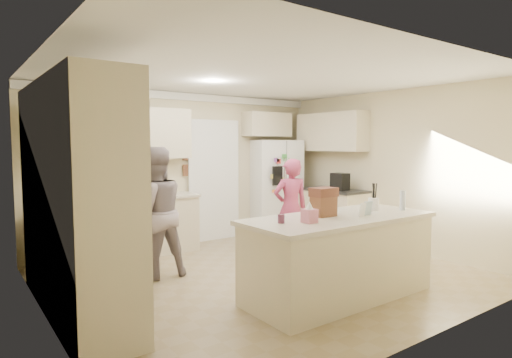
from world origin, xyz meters
TOP-DOWN VIEW (x-y plane):
  - floor at (0.00, 0.00)m, footprint 5.20×4.60m
  - ceiling at (0.00, 0.00)m, footprint 5.20×4.60m
  - wall_back at (0.00, 2.31)m, footprint 5.20×0.02m
  - wall_front at (0.00, -2.31)m, footprint 5.20×0.02m
  - wall_left at (-2.61, 0.00)m, footprint 0.02×4.60m
  - wall_right at (2.61, 0.00)m, footprint 0.02×4.60m
  - crown_back at (0.00, 2.26)m, footprint 5.20×0.08m
  - pantry_bank at (-2.30, 0.20)m, footprint 0.60×2.60m
  - back_base_cab at (-1.15, 2.00)m, footprint 2.20×0.60m
  - back_countertop at (-1.15, 1.99)m, footprint 2.24×0.63m
  - back_upper_cab at (-1.15, 2.12)m, footprint 2.20×0.35m
  - doorway_opening at (0.55, 2.28)m, footprint 0.90×0.06m
  - doorway_casing at (0.55, 2.24)m, footprint 1.02×0.03m
  - wall_frame_upper at (0.02, 2.27)m, footprint 0.15×0.02m
  - wall_frame_lower at (0.02, 2.27)m, footprint 0.15×0.02m
  - refrigerator at (1.79, 2.06)m, footprint 1.01×0.84m
  - fridge_seam at (1.79, 1.71)m, footprint 0.02×0.02m
  - fridge_dispenser at (1.57, 1.70)m, footprint 0.22×0.03m
  - fridge_handle_l at (1.74, 1.69)m, footprint 0.02×0.02m
  - fridge_handle_r at (1.84, 1.69)m, footprint 0.02×0.02m
  - over_fridge_cab at (1.65, 2.12)m, footprint 0.95×0.35m
  - right_base_cab at (2.30, 1.00)m, footprint 0.60×1.20m
  - right_countertop at (2.29, 1.00)m, footprint 0.63×1.24m
  - right_upper_cab at (2.43, 1.20)m, footprint 0.35×1.50m
  - coffee_maker at (2.25, 0.80)m, footprint 0.22×0.28m
  - island_base at (0.20, -1.10)m, footprint 2.20×0.90m
  - island_top at (0.20, -1.10)m, footprint 2.28×0.96m
  - utensil_crock at (0.85, -1.05)m, footprint 0.13×0.13m
  - tissue_box at (-0.35, -1.20)m, footprint 0.13×0.13m
  - tissue_plume at (-0.35, -1.20)m, footprint 0.08×0.08m
  - dollhouse_body at (0.05, -1.00)m, footprint 0.26×0.18m
  - dollhouse_roof at (0.05, -1.00)m, footprint 0.28×0.20m
  - jam_jar at (-0.60, -1.05)m, footprint 0.07×0.07m
  - greeting_card_a at (0.35, -1.30)m, footprint 0.12×0.06m
  - greeting_card_b at (0.50, -1.25)m, footprint 0.12×0.05m
  - water_bottle at (1.15, -1.25)m, footprint 0.07×0.07m
  - shaker_salt at (1.02, -0.88)m, footprint 0.05×0.05m
  - shaker_pepper at (1.09, -0.88)m, footprint 0.05×0.05m
  - teen_boy at (-1.18, 0.80)m, footprint 0.85×0.68m
  - teen_girl at (0.89, 0.54)m, footprint 0.63×0.51m
  - fridge_magnets at (1.79, 1.70)m, footprint 0.76×0.02m

SIDE VIEW (x-z plane):
  - floor at x=0.00m, z-range -0.02..0.00m
  - back_base_cab at x=-1.15m, z-range 0.00..0.88m
  - right_base_cab at x=2.30m, z-range 0.00..0.88m
  - island_base at x=0.20m, z-range 0.00..0.88m
  - teen_girl at x=0.89m, z-range 0.00..1.51m
  - teen_boy at x=-1.18m, z-range 0.00..1.69m
  - back_countertop at x=-1.15m, z-range 0.88..0.92m
  - refrigerator at x=1.79m, z-range 0.00..1.80m
  - fridge_seam at x=1.79m, z-range 0.01..1.79m
  - right_countertop at x=2.29m, z-range 0.88..0.92m
  - island_top at x=0.20m, z-range 0.88..0.93m
  - fridge_magnets at x=1.79m, z-range 0.18..1.62m
  - jam_jar at x=-0.60m, z-range 0.93..1.02m
  - shaker_salt at x=1.02m, z-range 0.93..1.02m
  - shaker_pepper at x=1.09m, z-range 0.93..1.02m
  - tissue_box at x=-0.35m, z-range 0.93..1.07m
  - utensil_crock at x=0.85m, z-range 0.93..1.07m
  - greeting_card_a at x=0.35m, z-range 0.93..1.08m
  - greeting_card_b at x=0.50m, z-range 0.93..1.08m
  - dollhouse_body at x=0.05m, z-range 0.93..1.15m
  - water_bottle at x=1.15m, z-range 0.92..1.17m
  - doorway_opening at x=0.55m, z-range 0.00..2.10m
  - doorway_casing at x=0.55m, z-range -0.06..2.16m
  - fridge_handle_l at x=1.74m, z-range 0.62..1.48m
  - fridge_handle_r at x=1.84m, z-range 0.62..1.48m
  - coffee_maker at x=2.25m, z-range 0.92..1.22m
  - tissue_plume at x=-0.35m, z-range 1.06..1.15m
  - fridge_dispenser at x=1.57m, z-range 0.97..1.32m
  - pantry_bank at x=-2.30m, z-range 0.00..2.35m
  - dollhouse_roof at x=0.05m, z-range 1.15..1.25m
  - wall_frame_lower at x=0.02m, z-range 1.18..1.38m
  - wall_back at x=0.00m, z-range 0.00..2.60m
  - wall_front at x=0.00m, z-range 0.00..2.60m
  - wall_left at x=-2.61m, z-range 0.00..2.60m
  - wall_right at x=2.61m, z-range 0.00..2.60m
  - wall_frame_upper at x=0.02m, z-range 1.45..1.65m
  - back_upper_cab at x=-1.15m, z-range 1.50..2.30m
  - right_upper_cab at x=2.43m, z-range 1.60..2.30m
  - over_fridge_cab at x=1.65m, z-range 1.88..2.33m
  - crown_back at x=0.00m, z-range 2.47..2.59m
  - ceiling at x=0.00m, z-range 2.60..2.62m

